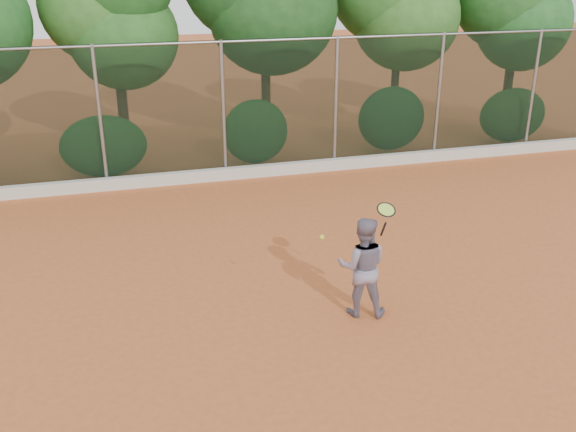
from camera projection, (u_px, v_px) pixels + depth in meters
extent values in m
plane|color=#BE5D2D|center=(304.00, 308.00, 10.56)|extent=(80.00, 80.00, 0.00)
cube|color=beige|center=(227.00, 174.00, 16.58)|extent=(24.00, 0.20, 0.30)
imported|color=gray|center=(362.00, 267.00, 10.12)|extent=(0.98, 0.87, 1.66)
cube|color=black|center=(223.00, 111.00, 16.14)|extent=(24.00, 0.01, 3.50)
cylinder|color=gray|center=(221.00, 42.00, 15.50)|extent=(24.00, 0.06, 0.06)
cylinder|color=gray|center=(100.00, 119.00, 15.38)|extent=(0.09, 0.09, 3.50)
cylinder|color=gray|center=(223.00, 111.00, 16.14)|extent=(0.09, 0.09, 3.50)
cylinder|color=gray|center=(336.00, 104.00, 16.89)|extent=(0.09, 0.09, 3.50)
cylinder|color=gray|center=(438.00, 98.00, 17.65)|extent=(0.09, 0.09, 3.50)
cylinder|color=gray|center=(533.00, 92.00, 18.40)|extent=(0.09, 0.09, 3.50)
cylinder|color=#47291B|center=(124.00, 118.00, 17.79)|extent=(0.28, 0.28, 2.40)
ellipsoid|color=#255A1E|center=(124.00, 37.00, 16.92)|extent=(2.90, 2.40, 2.80)
ellipsoid|color=#2D6322|center=(101.00, 4.00, 16.76)|extent=(3.20, 2.70, 3.10)
cylinder|color=#442A1A|center=(266.00, 101.00, 18.42)|extent=(0.26, 0.26, 3.00)
ellipsoid|color=#285E24|center=(273.00, 10.00, 17.43)|extent=(3.60, 3.00, 3.50)
cylinder|color=#402C18|center=(394.00, 97.00, 19.68)|extent=(0.24, 0.24, 2.70)
ellipsoid|color=#2C5E20|center=(407.00, 18.00, 18.76)|extent=(3.20, 2.70, 3.10)
cylinder|color=#3B2416|center=(507.00, 96.00, 20.29)|extent=(0.28, 0.28, 2.50)
ellipsoid|color=#2F772D|center=(524.00, 23.00, 19.40)|extent=(3.00, 2.50, 2.90)
ellipsoid|color=#2F752C|center=(104.00, 146.00, 16.44)|extent=(2.20, 1.16, 1.60)
ellipsoid|color=#2D732C|center=(256.00, 132.00, 17.40)|extent=(1.80, 1.04, 1.76)
ellipsoid|color=#256127|center=(391.00, 119.00, 18.37)|extent=(2.00, 1.10, 1.84)
ellipsoid|color=#2D6225|center=(512.00, 115.00, 19.43)|extent=(2.16, 1.12, 1.64)
cylinder|color=black|center=(383.00, 229.00, 9.99)|extent=(0.03, 0.18, 0.29)
torus|color=black|center=(386.00, 210.00, 9.80)|extent=(0.30, 0.28, 0.17)
cylinder|color=#C0E342|center=(386.00, 210.00, 9.80)|extent=(0.26, 0.23, 0.13)
sphere|color=#CCEC35|center=(322.00, 237.00, 9.15)|extent=(0.07, 0.07, 0.07)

